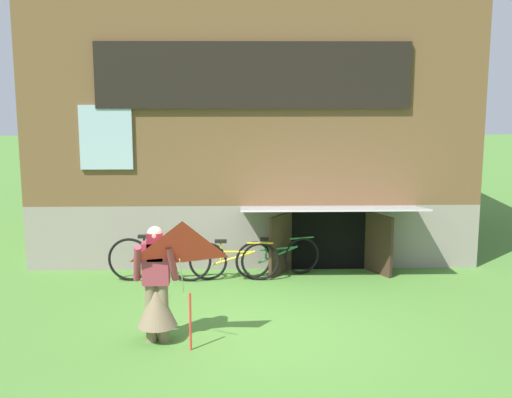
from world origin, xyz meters
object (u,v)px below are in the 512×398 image
(kite, at_px, (183,255))
(bicycle_yellow, at_px, (234,260))
(bicycle_green, at_px, (278,257))
(bicycle_black, at_px, (159,259))
(person, at_px, (157,294))

(kite, distance_m, bicycle_yellow, 3.32)
(bicycle_green, distance_m, bicycle_yellow, 0.78)
(kite, distance_m, bicycle_black, 3.30)
(bicycle_green, bearing_deg, bicycle_black, 169.28)
(bicycle_green, relative_size, bicycle_black, 0.84)
(person, bearing_deg, bicycle_yellow, 66.22)
(bicycle_yellow, distance_m, bicycle_black, 1.24)
(person, distance_m, bicycle_black, 2.63)
(bicycle_yellow, bearing_deg, kite, -98.17)
(kite, height_order, bicycle_green, kite)
(bicycle_black, bearing_deg, bicycle_yellow, 4.61)
(person, distance_m, kite, 0.91)
(person, relative_size, bicycle_green, 1.04)
(bicycle_black, bearing_deg, bicycle_green, 9.92)
(kite, xyz_separation_m, bicycle_yellow, (0.58, 3.13, -0.95))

